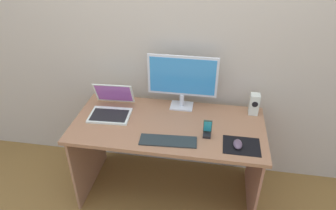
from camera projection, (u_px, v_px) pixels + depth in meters
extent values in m
plane|color=olive|center=(168.00, 190.00, 2.67)|extent=(8.00, 8.00, 0.00)
cube|color=#B9B3A4|center=(177.00, 36.00, 2.35)|extent=(6.00, 0.04, 2.50)
cube|color=#9E6F4F|center=(168.00, 125.00, 2.30)|extent=(1.44, 0.68, 0.03)
cube|color=#A17354|center=(89.00, 152.00, 2.58)|extent=(0.02, 0.64, 0.68)
cube|color=#A26D55|center=(253.00, 170.00, 2.40)|extent=(0.02, 0.64, 0.68)
cube|color=silver|center=(182.00, 106.00, 2.50)|extent=(0.18, 0.14, 0.01)
cylinder|color=silver|center=(182.00, 100.00, 2.47)|extent=(0.04, 0.04, 0.10)
cube|color=silver|center=(183.00, 76.00, 2.35)|extent=(0.54, 0.02, 0.33)
cube|color=#338CD8|center=(182.00, 76.00, 2.34)|extent=(0.51, 0.00, 0.29)
cube|color=silver|center=(254.00, 104.00, 2.37)|extent=(0.07, 0.08, 0.17)
cylinder|color=black|center=(255.00, 104.00, 2.33)|extent=(0.05, 0.00, 0.05)
cube|color=white|center=(110.00, 115.00, 2.37)|extent=(0.32, 0.24, 0.02)
cube|color=black|center=(109.00, 115.00, 2.36)|extent=(0.28, 0.18, 0.00)
cube|color=white|center=(114.00, 93.00, 2.45)|extent=(0.32, 0.11, 0.20)
cube|color=#A559BF|center=(114.00, 93.00, 2.45)|extent=(0.29, 0.10, 0.17)
cube|color=#232E30|center=(168.00, 141.00, 2.11)|extent=(0.40, 0.15, 0.01)
cube|color=black|center=(241.00, 146.00, 2.07)|extent=(0.25, 0.20, 0.00)
ellipsoid|color=#58465C|center=(238.00, 144.00, 2.06)|extent=(0.06, 0.10, 0.04)
cube|color=black|center=(207.00, 135.00, 2.16)|extent=(0.06, 0.05, 0.02)
cube|color=#294339|center=(208.00, 126.00, 2.13)|extent=(0.06, 0.04, 0.12)
cube|color=#26A5BF|center=(208.00, 127.00, 2.13)|extent=(0.05, 0.03, 0.10)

